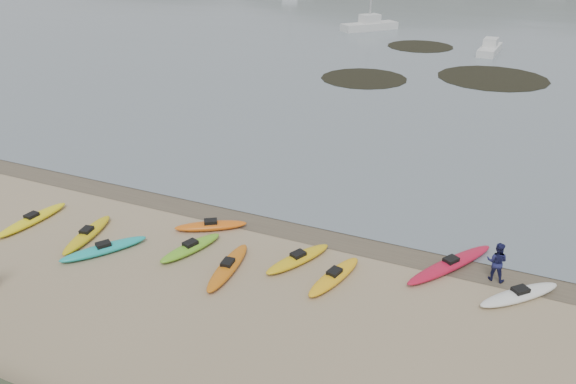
% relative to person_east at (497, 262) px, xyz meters
% --- Properties ---
extents(ground, '(600.00, 600.00, 0.00)m').
position_rel_person_east_xyz_m(ground, '(-8.87, 0.91, -0.78)').
color(ground, tan).
rests_on(ground, ground).
extents(wet_sand, '(60.00, 60.00, 0.00)m').
position_rel_person_east_xyz_m(wet_sand, '(-8.87, 0.61, -0.78)').
color(wet_sand, brown).
rests_on(wet_sand, ground).
extents(kayaks, '(22.05, 8.49, 0.34)m').
position_rel_person_east_xyz_m(kayaks, '(-9.35, -2.44, -0.61)').
color(kayaks, orange).
rests_on(kayaks, ground).
extents(person_east, '(0.81, 0.65, 1.56)m').
position_rel_person_east_xyz_m(person_east, '(0.00, 0.00, 0.00)').
color(person_east, '#1B1E51').
rests_on(person_east, ground).
extents(kelp_mats, '(18.52, 23.53, 0.04)m').
position_rel_person_east_xyz_m(kelp_mats, '(-8.63, 33.70, -0.75)').
color(kelp_mats, black).
rests_on(kelp_mats, water).
extents(moored_boats, '(87.71, 82.92, 1.33)m').
position_rel_person_east_xyz_m(moored_boats, '(-13.56, 81.69, -0.21)').
color(moored_boats, silver).
rests_on(moored_boats, ground).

